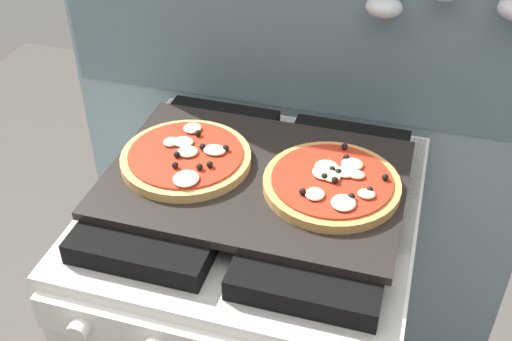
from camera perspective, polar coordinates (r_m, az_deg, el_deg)
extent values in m
cube|color=#7A939E|center=(1.50, 3.64, 2.76)|extent=(1.10, 0.03, 1.55)
ellipsoid|color=silver|center=(1.26, 11.51, 14.30)|extent=(0.07, 0.06, 0.04)
cube|color=black|center=(1.19, 0.00, -2.78)|extent=(0.59, 0.59, 0.01)
cube|color=black|center=(1.21, -6.37, -0.62)|extent=(0.24, 0.51, 0.04)
cube|color=black|center=(1.15, 6.72, -3.02)|extent=(0.24, 0.51, 0.04)
cylinder|color=silver|center=(1.08, -15.78, -13.77)|extent=(0.04, 0.02, 0.04)
cube|color=black|center=(1.15, 0.00, -0.71)|extent=(0.54, 0.38, 0.02)
cylinder|color=tan|center=(1.18, -6.43, 0.96)|extent=(0.24, 0.24, 0.02)
cylinder|color=#B72D19|center=(1.17, -6.47, 1.40)|extent=(0.21, 0.21, 0.00)
ellipsoid|color=beige|center=(1.17, -6.27, 1.61)|extent=(0.04, 0.04, 0.01)
ellipsoid|color=beige|center=(1.20, -7.72, 2.58)|extent=(0.03, 0.03, 0.01)
ellipsoid|color=beige|center=(1.17, -6.48, 1.65)|extent=(0.03, 0.03, 0.01)
ellipsoid|color=beige|center=(1.11, -6.35, -0.72)|extent=(0.05, 0.05, 0.01)
ellipsoid|color=beige|center=(1.24, -5.77, 3.84)|extent=(0.04, 0.04, 0.01)
ellipsoid|color=beige|center=(1.20, -6.62, 2.59)|extent=(0.04, 0.04, 0.01)
ellipsoid|color=beige|center=(1.17, -3.77, 1.87)|extent=(0.04, 0.04, 0.01)
sphere|color=black|center=(1.14, -7.34, 0.48)|extent=(0.01, 0.01, 0.01)
sphere|color=black|center=(1.17, -2.76, 2.05)|extent=(0.01, 0.01, 0.01)
sphere|color=black|center=(1.13, -4.22, 0.56)|extent=(0.01, 0.01, 0.01)
sphere|color=black|center=(1.18, -4.87, 2.19)|extent=(0.01, 0.01, 0.01)
sphere|color=black|center=(1.13, -5.14, 0.34)|extent=(0.01, 0.01, 0.01)
sphere|color=black|center=(1.16, -7.18, 1.45)|extent=(0.01, 0.01, 0.01)
sphere|color=black|center=(1.22, -5.29, 3.39)|extent=(0.01, 0.01, 0.01)
cylinder|color=tan|center=(1.12, 6.89, -1.14)|extent=(0.24, 0.24, 0.02)
cylinder|color=#B72D19|center=(1.12, 6.93, -0.69)|extent=(0.21, 0.21, 0.00)
ellipsoid|color=beige|center=(1.06, 7.92, -2.91)|extent=(0.04, 0.04, 0.01)
ellipsoid|color=beige|center=(1.12, 9.10, -0.37)|extent=(0.03, 0.03, 0.01)
ellipsoid|color=beige|center=(1.12, 6.24, -0.15)|extent=(0.04, 0.05, 0.01)
ellipsoid|color=beige|center=(1.07, 5.36, -2.13)|extent=(0.03, 0.04, 0.01)
ellipsoid|color=beige|center=(1.13, 6.40, 0.36)|extent=(0.04, 0.04, 0.01)
ellipsoid|color=beige|center=(1.08, 9.98, -2.10)|extent=(0.03, 0.03, 0.01)
ellipsoid|color=beige|center=(1.12, 8.06, -0.12)|extent=(0.03, 0.03, 0.01)
ellipsoid|color=beige|center=(1.11, 6.95, -0.45)|extent=(0.03, 0.03, 0.01)
ellipsoid|color=beige|center=(1.15, 8.70, 0.58)|extent=(0.04, 0.04, 0.01)
sphere|color=black|center=(1.07, 8.64, -2.34)|extent=(0.01, 0.01, 0.01)
sphere|color=black|center=(1.11, 6.21, -0.53)|extent=(0.01, 0.01, 0.01)
sphere|color=black|center=(1.07, 4.24, -1.91)|extent=(0.01, 0.01, 0.01)
sphere|color=black|center=(1.16, 8.17, 1.18)|extent=(0.01, 0.01, 0.01)
sphere|color=black|center=(1.09, 10.26, -1.74)|extent=(0.01, 0.01, 0.01)
sphere|color=black|center=(1.19, 8.03, 2.17)|extent=(0.01, 0.01, 0.01)
sphere|color=black|center=(1.12, 11.62, -0.59)|extent=(0.01, 0.01, 0.01)
sphere|color=black|center=(1.12, 6.90, 0.10)|extent=(0.01, 0.01, 0.01)
sphere|color=black|center=(1.12, 7.48, -0.11)|extent=(0.01, 0.01, 0.01)
sphere|color=black|center=(1.10, 7.15, -0.86)|extent=(0.01, 0.01, 0.01)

